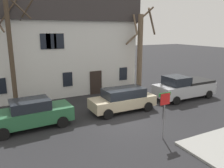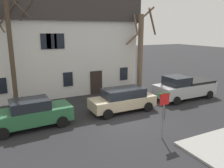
{
  "view_description": "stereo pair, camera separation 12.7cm",
  "coord_description": "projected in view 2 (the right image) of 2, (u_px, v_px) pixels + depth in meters",
  "views": [
    {
      "loc": [
        -6.91,
        -11.17,
        5.68
      ],
      "look_at": [
        0.26,
        2.73,
        1.89
      ],
      "focal_mm": 35.9,
      "sensor_mm": 36.0,
      "label": 1
    },
    {
      "loc": [
        -6.8,
        -11.23,
        5.68
      ],
      "look_at": [
        0.26,
        2.73,
        1.89
      ],
      "focal_mm": 35.9,
      "sensor_mm": 36.0,
      "label": 2
    }
  ],
  "objects": [
    {
      "name": "ground_plane",
      "position": [
        128.0,
        123.0,
        14.06
      ],
      "size": [
        120.0,
        120.0,
        0.0
      ],
      "primitive_type": "plane",
      "color": "#262628"
    },
    {
      "name": "tree_bare_near",
      "position": [
        11.0,
        48.0,
        15.53
      ],
      "size": [
        3.28,
        3.29,
        8.24
      ],
      "color": "#4C3D2D",
      "rests_on": "ground_plane"
    },
    {
      "name": "car_green_sedan",
      "position": [
        31.0,
        113.0,
        13.22
      ],
      "size": [
        4.83,
        2.18,
        1.73
      ],
      "color": "#2D6B42",
      "rests_on": "ground_plane"
    },
    {
      "name": "car_beige_wagon",
      "position": [
        123.0,
        99.0,
        15.92
      ],
      "size": [
        4.69,
        2.03,
        1.67
      ],
      "color": "#C6B793",
      "rests_on": "ground_plane"
    },
    {
      "name": "street_sign_pole",
      "position": [
        164.0,
        107.0,
        11.57
      ],
      "size": [
        0.76,
        0.07,
        2.56
      ],
      "color": "slate",
      "rests_on": "ground_plane"
    },
    {
      "name": "building_main",
      "position": [
        48.0,
        43.0,
        20.8
      ],
      "size": [
        15.74,
        7.09,
        8.73
      ],
      "color": "white",
      "rests_on": "ground_plane"
    },
    {
      "name": "pickup_truck_silver",
      "position": [
        184.0,
        87.0,
        18.85
      ],
      "size": [
        5.41,
        2.29,
        1.98
      ],
      "color": "#B7BABF",
      "rests_on": "ground_plane"
    },
    {
      "name": "bicycle_leaning",
      "position": [
        40.0,
        103.0,
        16.61
      ],
      "size": [
        1.75,
        0.1,
        1.03
      ],
      "color": "black",
      "rests_on": "ground_plane"
    },
    {
      "name": "tree_bare_mid",
      "position": [
        140.0,
        50.0,
        20.48
      ],
      "size": [
        2.92,
        3.21,
        7.78
      ],
      "color": "brown",
      "rests_on": "ground_plane"
    }
  ]
}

